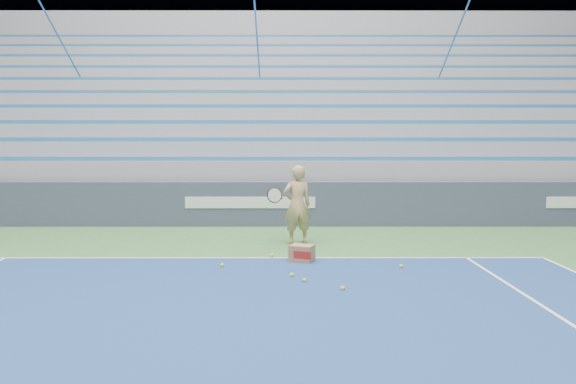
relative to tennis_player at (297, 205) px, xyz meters
The scene contains 11 objects.
sponsor_barrier 2.78m from the tennis_player, 113.47° to the left, with size 30.00×0.32×1.10m.
bleachers 8.47m from the tennis_player, 97.63° to the left, with size 31.00×9.15×7.30m.
tennis_player is the anchor object (origin of this frame).
ball_box 1.87m from the tennis_player, 88.16° to the right, with size 0.48×0.43×0.30m.
tennis_ball_0 2.97m from the tennis_player, 92.53° to the right, with size 0.07×0.07×0.07m, color #D2E42E.
tennis_ball_1 3.79m from the tennis_player, 81.06° to the right, with size 0.07×0.07×0.07m, color #D2E42E.
tennis_ball_2 2.63m from the tennis_player, 120.51° to the right, with size 0.07×0.07×0.07m, color #D2E42E.
tennis_ball_3 3.29m from the tennis_player, 89.02° to the right, with size 0.07×0.07×0.07m, color #D2E42E.
tennis_ball_4 1.90m from the tennis_player, 83.87° to the right, with size 0.07×0.07×0.07m, color #D2E42E.
tennis_ball_5 2.91m from the tennis_player, 53.39° to the right, with size 0.07×0.07×0.07m, color #D2E42E.
tennis_ball_6 1.61m from the tennis_player, 109.51° to the right, with size 0.07×0.07×0.07m, color #D2E42E.
Camera 1 is at (0.90, 2.02, 2.05)m, focal length 35.00 mm.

